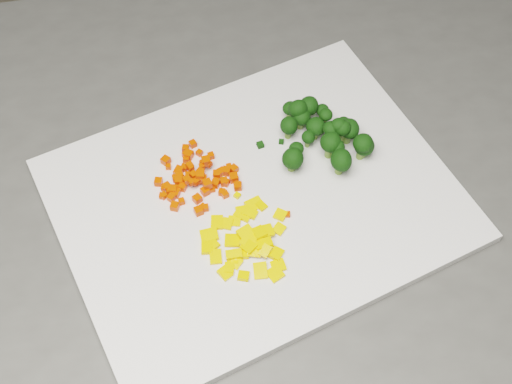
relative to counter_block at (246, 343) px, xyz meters
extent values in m
cube|color=#474744|center=(0.00, 0.00, 0.00)|extent=(1.15, 0.83, 0.90)
cube|color=silver|center=(0.01, -0.01, 0.46)|extent=(0.50, 0.43, 0.01)
cube|color=#EC2E02|center=(-0.05, 0.06, 0.47)|extent=(0.01, 0.01, 0.01)
cube|color=#EC2E02|center=(-0.01, 0.03, 0.47)|extent=(0.01, 0.01, 0.01)
cube|color=#EC2E02|center=(-0.02, 0.01, 0.47)|extent=(0.01, 0.01, 0.01)
cube|color=#EC2E02|center=(-0.02, 0.00, 0.47)|extent=(0.01, 0.01, 0.01)
cube|color=#EC2E02|center=(-0.07, 0.00, 0.46)|extent=(0.01, 0.01, 0.01)
cube|color=#EC2E02|center=(-0.04, 0.08, 0.47)|extent=(0.01, 0.01, 0.01)
cube|color=#EC2E02|center=(-0.04, 0.02, 0.48)|extent=(0.01, 0.01, 0.01)
cube|color=#EC2E02|center=(-0.04, 0.02, 0.47)|extent=(0.01, 0.01, 0.01)
cube|color=#EC2E02|center=(-0.05, 0.06, 0.47)|extent=(0.01, 0.01, 0.01)
cube|color=#EC2E02|center=(-0.06, 0.04, 0.47)|extent=(0.01, 0.01, 0.01)
cube|color=#EC2E02|center=(-0.05, -0.02, 0.47)|extent=(0.01, 0.01, 0.01)
cube|color=#EC2E02|center=(-0.08, 0.02, 0.47)|extent=(0.01, 0.01, 0.01)
cube|color=#EC2E02|center=(-0.04, 0.01, 0.47)|extent=(0.01, 0.01, 0.01)
cube|color=#EC2E02|center=(-0.03, 0.04, 0.48)|extent=(0.01, 0.01, 0.01)
cube|color=#EC2E02|center=(-0.07, 0.03, 0.47)|extent=(0.01, 0.01, 0.01)
cube|color=#EC2E02|center=(-0.05, 0.03, 0.46)|extent=(0.01, 0.01, 0.01)
cube|color=#EC2E02|center=(-0.05, 0.02, 0.47)|extent=(0.01, 0.01, 0.01)
cube|color=#EC2E02|center=(-0.05, 0.04, 0.47)|extent=(0.01, 0.01, 0.01)
cube|color=#EC2E02|center=(-0.07, 0.04, 0.47)|extent=(0.01, 0.01, 0.01)
cube|color=#EC2E02|center=(-0.03, 0.02, 0.46)|extent=(0.01, 0.01, 0.01)
cube|color=#EC2E02|center=(-0.09, 0.01, 0.46)|extent=(0.01, 0.01, 0.01)
cube|color=#EC2E02|center=(-0.05, 0.00, 0.47)|extent=(0.01, 0.01, 0.01)
cube|color=#EC2E02|center=(-0.05, 0.03, 0.47)|extent=(0.01, 0.01, 0.01)
cube|color=#EC2E02|center=(-0.02, 0.00, 0.47)|extent=(0.01, 0.01, 0.01)
cube|color=#EC2E02|center=(-0.09, 0.02, 0.46)|extent=(0.01, 0.01, 0.01)
cube|color=#EC2E02|center=(-0.08, 0.02, 0.47)|extent=(0.01, 0.01, 0.01)
cube|color=#EC2E02|center=(-0.09, 0.01, 0.47)|extent=(0.01, 0.01, 0.01)
cube|color=#EC2E02|center=(-0.03, 0.04, 0.47)|extent=(0.01, 0.01, 0.01)
cube|color=#EC2E02|center=(-0.04, 0.06, 0.46)|extent=(0.01, 0.01, 0.01)
cube|color=#EC2E02|center=(-0.02, 0.03, 0.47)|extent=(0.01, 0.01, 0.01)
cube|color=#EC2E02|center=(-0.02, 0.05, 0.47)|extent=(0.01, 0.01, 0.01)
cube|color=#EC2E02|center=(0.00, 0.00, 0.47)|extent=(0.01, 0.01, 0.01)
cube|color=#EC2E02|center=(-0.03, 0.04, 0.47)|extent=(0.01, 0.01, 0.01)
cube|color=#EC2E02|center=(-0.04, 0.04, 0.47)|extent=(0.01, 0.01, 0.01)
cube|color=#EC2E02|center=(-0.07, 0.02, 0.47)|extent=(0.01, 0.01, 0.01)
cube|color=#EC2E02|center=(-0.05, 0.04, 0.47)|extent=(0.01, 0.01, 0.01)
cube|color=#EC2E02|center=(-0.05, -0.01, 0.46)|extent=(0.01, 0.01, 0.01)
cube|color=#EC2E02|center=(-0.09, 0.03, 0.47)|extent=(0.01, 0.01, 0.01)
cube|color=#EC2E02|center=(-0.08, 0.06, 0.47)|extent=(0.01, 0.01, 0.01)
cube|color=#EC2E02|center=(-0.08, 0.01, 0.47)|extent=(0.01, 0.01, 0.01)
cube|color=#EC2E02|center=(-0.03, 0.01, 0.47)|extent=(0.01, 0.01, 0.01)
cube|color=#EC2E02|center=(-0.01, 0.03, 0.46)|extent=(0.01, 0.01, 0.01)
cube|color=#EC2E02|center=(-0.07, 0.01, 0.47)|extent=(0.01, 0.01, 0.01)
cube|color=#EC2E02|center=(-0.07, 0.03, 0.47)|extent=(0.01, 0.01, 0.01)
cube|color=#EC2E02|center=(-0.02, 0.03, 0.47)|extent=(0.01, 0.01, 0.01)
cube|color=#EC2E02|center=(-0.08, 0.05, 0.46)|extent=(0.01, 0.01, 0.01)
cube|color=#EC2E02|center=(-0.01, 0.03, 0.46)|extent=(0.01, 0.01, 0.01)
cube|color=#EC2E02|center=(-0.06, 0.02, 0.47)|extent=(0.01, 0.01, 0.01)
cube|color=#EC2E02|center=(-0.08, -0.01, 0.47)|extent=(0.01, 0.01, 0.01)
cube|color=#EC2E02|center=(-0.06, 0.03, 0.47)|extent=(0.01, 0.01, 0.01)
cube|color=#EC2E02|center=(-0.07, 0.04, 0.46)|extent=(0.01, 0.01, 0.01)
cube|color=#EC2E02|center=(-0.06, 0.02, 0.47)|extent=(0.01, 0.01, 0.01)
cube|color=#EC2E02|center=(-0.08, 0.02, 0.47)|extent=(0.01, 0.01, 0.01)
cube|color=#EC2E02|center=(-0.04, 0.01, 0.47)|extent=(0.01, 0.01, 0.01)
cube|color=#EC2E02|center=(-0.06, 0.05, 0.47)|extent=(0.01, 0.01, 0.01)
cube|color=#EC2E02|center=(-0.05, -0.02, 0.47)|extent=(0.01, 0.01, 0.01)
cube|color=#EC2E02|center=(-0.02, 0.01, 0.47)|extent=(0.01, 0.01, 0.01)
cube|color=#EC2E02|center=(-0.01, 0.02, 0.47)|extent=(0.01, 0.01, 0.01)
cube|color=#EC2E02|center=(-0.07, 0.03, 0.47)|extent=(0.01, 0.01, 0.01)
cube|color=#EC2E02|center=(0.00, 0.01, 0.47)|extent=(0.01, 0.01, 0.01)
cube|color=#EC2E02|center=(-0.05, 0.07, 0.47)|extent=(0.01, 0.01, 0.01)
cube|color=#EC2E02|center=(-0.04, 0.02, 0.47)|extent=(0.01, 0.01, 0.01)
cube|color=#EC2E02|center=(0.00, 0.03, 0.47)|extent=(0.01, 0.01, 0.01)
cube|color=#EC2E02|center=(-0.05, 0.02, 0.47)|extent=(0.01, 0.01, 0.01)
cube|color=#EC2E02|center=(-0.04, 0.03, 0.47)|extent=(0.01, 0.01, 0.01)
cube|color=#EC2E02|center=(-0.05, 0.06, 0.47)|extent=(0.01, 0.01, 0.01)
cube|color=yellow|center=(-0.01, -0.07, 0.47)|extent=(0.02, 0.02, 0.01)
cube|color=yellow|center=(0.01, -0.11, 0.46)|extent=(0.02, 0.02, 0.01)
cube|color=yellow|center=(0.01, -0.06, 0.47)|extent=(0.02, 0.02, 0.01)
cube|color=yellow|center=(0.01, -0.08, 0.47)|extent=(0.02, 0.01, 0.01)
cube|color=yellow|center=(0.03, -0.06, 0.46)|extent=(0.02, 0.02, 0.01)
cube|color=yellow|center=(-0.05, -0.05, 0.46)|extent=(0.02, 0.02, 0.01)
cube|color=yellow|center=(-0.01, -0.06, 0.47)|extent=(0.02, 0.02, 0.01)
cube|color=yellow|center=(-0.01, -0.03, 0.46)|extent=(0.02, 0.02, 0.01)
cube|color=yellow|center=(-0.04, -0.10, 0.46)|extent=(0.02, 0.02, 0.01)
cube|color=yellow|center=(-0.01, -0.06, 0.46)|extent=(0.02, 0.02, 0.00)
cube|color=yellow|center=(0.02, -0.03, 0.46)|extent=(0.01, 0.02, 0.00)
cube|color=yellow|center=(-0.02, -0.04, 0.46)|extent=(0.02, 0.02, 0.01)
cube|color=yellow|center=(-0.03, -0.09, 0.46)|extent=(0.02, 0.01, 0.00)
cube|color=yellow|center=(0.00, -0.03, 0.46)|extent=(0.02, 0.02, 0.01)
cube|color=yellow|center=(-0.02, -0.11, 0.46)|extent=(0.02, 0.02, 0.01)
cube|color=yellow|center=(-0.04, -0.04, 0.46)|extent=(0.02, 0.02, 0.00)
cube|color=yellow|center=(0.02, -0.10, 0.46)|extent=(0.02, 0.02, 0.00)
cube|color=yellow|center=(-0.03, -0.04, 0.46)|extent=(0.02, 0.02, 0.01)
cube|color=yellow|center=(0.00, -0.11, 0.46)|extent=(0.02, 0.02, 0.01)
cube|color=yellow|center=(-0.05, -0.06, 0.46)|extent=(0.02, 0.02, 0.01)
cube|color=yellow|center=(-0.04, -0.10, 0.46)|extent=(0.01, 0.01, 0.01)
cube|color=yellow|center=(-0.03, -0.09, 0.46)|extent=(0.02, 0.02, 0.01)
cube|color=yellow|center=(0.00, -0.03, 0.46)|extent=(0.02, 0.02, 0.01)
cube|color=yellow|center=(0.03, -0.04, 0.46)|extent=(0.02, 0.02, 0.01)
cube|color=yellow|center=(-0.01, -0.08, 0.47)|extent=(0.02, 0.02, 0.01)
cube|color=yellow|center=(0.02, -0.09, 0.46)|extent=(0.02, 0.02, 0.01)
cube|color=yellow|center=(0.00, -0.07, 0.47)|extent=(0.02, 0.02, 0.00)
cube|color=yellow|center=(0.00, -0.08, 0.47)|extent=(0.02, 0.02, 0.01)
cube|color=yellow|center=(0.01, -0.02, 0.46)|extent=(0.02, 0.02, 0.01)
cube|color=yellow|center=(-0.02, -0.08, 0.46)|extent=(0.02, 0.02, 0.01)
cube|color=yellow|center=(0.01, -0.09, 0.47)|extent=(0.02, 0.02, 0.01)
cube|color=yellow|center=(-0.05, -0.06, 0.46)|extent=(0.02, 0.02, 0.01)
cube|color=yellow|center=(-0.03, -0.06, 0.46)|extent=(0.02, 0.02, 0.00)
cube|color=yellow|center=(-0.05, -0.08, 0.46)|extent=(0.02, 0.02, 0.01)
cube|color=yellow|center=(0.01, -0.06, 0.47)|extent=(0.02, 0.02, 0.01)
cube|color=yellow|center=(-0.03, -0.08, 0.47)|extent=(0.02, 0.01, 0.01)
cube|color=yellow|center=(-0.01, -0.01, 0.46)|extent=(0.01, 0.01, 0.00)
cube|color=black|center=(0.06, 0.06, 0.46)|extent=(0.01, 0.01, 0.00)
cube|color=yellow|center=(-0.02, 0.03, 0.46)|extent=(0.01, 0.01, 0.00)
cube|color=black|center=(0.04, 0.06, 0.46)|extent=(0.01, 0.01, 0.01)
cube|color=#EC2E02|center=(0.04, -0.04, 0.46)|extent=(0.01, 0.01, 0.00)
cube|color=yellow|center=(-0.01, 0.01, 0.46)|extent=(0.01, 0.01, 0.00)
cube|color=yellow|center=(0.02, -0.06, 0.46)|extent=(0.01, 0.01, 0.00)
cube|color=yellow|center=(0.03, -0.06, 0.46)|extent=(0.01, 0.01, 0.00)
cube|color=#EC2E02|center=(-0.03, 0.01, 0.46)|extent=(0.01, 0.01, 0.00)
camera|label=1|loc=(-0.09, -0.45, 1.14)|focal=50.00mm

